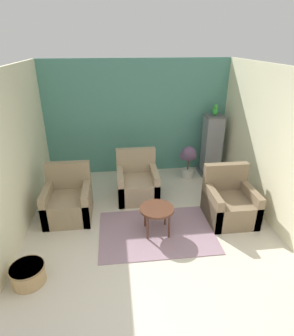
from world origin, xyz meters
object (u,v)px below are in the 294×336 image
at_px(armchair_left, 68,202).
at_px(armchair_middle, 137,183).
at_px(wicker_basket, 28,274).
at_px(birdcage, 212,146).
at_px(parrot, 215,110).
at_px(coffee_table, 157,211).
at_px(armchair_right, 229,203).
at_px(potted_plant, 188,158).

distance_m(armchair_left, armchair_middle, 1.42).
bearing_deg(wicker_basket, armchair_left, 77.46).
xyz_separation_m(birdcage, parrot, (-0.00, 0.00, 0.84)).
distance_m(coffee_table, birdcage, 2.69).
distance_m(armchair_left, armchair_right, 2.90).
bearing_deg(armchair_middle, potted_plant, 30.91).
height_order(armchair_right, birdcage, birdcage).
relative_size(coffee_table, armchair_right, 0.60).
bearing_deg(coffee_table, wicker_basket, -155.14).
height_order(armchair_middle, birdcage, birdcage).
xyz_separation_m(coffee_table, potted_plant, (1.03, 1.97, 0.06)).
bearing_deg(armchair_right, armchair_middle, 148.35).
xyz_separation_m(armchair_left, wicker_basket, (-0.34, -1.53, -0.16)).
height_order(armchair_left, parrot, parrot).
bearing_deg(parrot, armchair_middle, -153.60).
height_order(parrot, potted_plant, parrot).
xyz_separation_m(armchair_right, birdcage, (0.27, 1.87, 0.39)).
xyz_separation_m(armchair_right, potted_plant, (-0.32, 1.71, 0.18)).
xyz_separation_m(coffee_table, birdcage, (1.62, 2.14, 0.27)).
bearing_deg(wicker_basket, armchair_middle, 51.83).
bearing_deg(wicker_basket, coffee_table, 24.86).
bearing_deg(armchair_middle, wicker_basket, -128.17).
bearing_deg(wicker_basket, armchair_right, 19.33).
distance_m(coffee_table, armchair_right, 1.38).
relative_size(armchair_right, birdcage, 0.66).
xyz_separation_m(armchair_right, armchair_middle, (-1.56, 0.96, 0.00)).
xyz_separation_m(armchair_middle, wicker_basket, (-1.64, -2.09, -0.16)).
distance_m(armchair_left, parrot, 3.67).
relative_size(parrot, wicker_basket, 0.56).
xyz_separation_m(armchair_left, birdcage, (3.13, 1.46, 0.39)).
distance_m(armchair_middle, wicker_basket, 2.66).
bearing_deg(birdcage, armchair_left, -154.97).
relative_size(armchair_left, armchair_middle, 1.00).
relative_size(coffee_table, wicker_basket, 1.23).
relative_size(armchair_middle, wicker_basket, 2.07).
relative_size(armchair_left, armchair_right, 1.00).
bearing_deg(coffee_table, armchair_left, 156.02).
relative_size(parrot, potted_plant, 0.33).
distance_m(birdcage, parrot, 0.84).
bearing_deg(armchair_middle, armchair_right, -31.65).
height_order(armchair_middle, wicker_basket, armchair_middle).
bearing_deg(armchair_right, parrot, 81.91).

